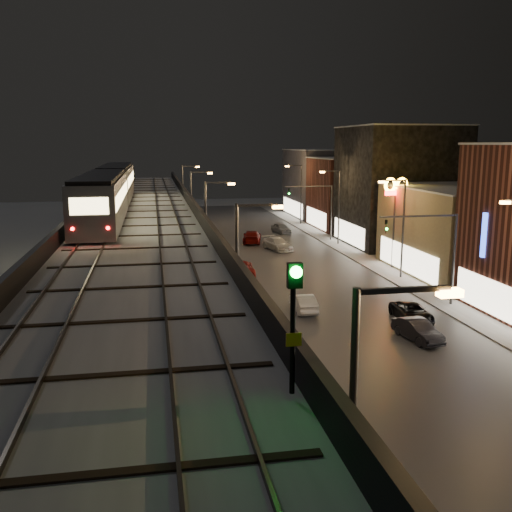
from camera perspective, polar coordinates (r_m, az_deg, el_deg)
ground at (r=20.99m, az=5.97°, el=-24.02°), size 220.00×220.00×0.00m
road_surface at (r=54.28m, az=3.32°, el=-1.67°), size 17.00×120.00×0.06m
sidewalk_right at (r=57.40m, az=13.07°, el=-1.20°), size 4.00×120.00×0.14m
under_viaduct_pavement at (r=52.83m, az=-11.08°, el=-2.23°), size 11.00×120.00×0.06m
elevated_viaduct at (r=48.71m, az=-11.36°, el=3.33°), size 9.00×100.00×6.30m
viaduct_trackbed at (r=48.74m, az=-11.41°, el=4.24°), size 8.40×100.00×0.32m
viaduct_parapet_streetside at (r=48.82m, az=-6.29°, el=4.96°), size 0.30×100.00×1.10m
viaduct_parapet_far at (r=49.00m, az=-16.52°, el=4.59°), size 0.30×100.00×1.10m
building_c at (r=57.00m, az=20.45°, el=2.39°), size 12.20×15.20×8.16m
building_d at (r=70.83m, az=14.03°, el=6.79°), size 12.20×13.20×14.16m
building_e at (r=83.91m, az=10.05°, el=6.21°), size 12.20×12.20×10.16m
building_f at (r=97.08m, az=7.20°, el=7.24°), size 12.20×16.20×11.16m
streetlight_left_0 at (r=14.08m, az=10.60°, el=-18.10°), size 2.57×0.28×9.00m
streetlight_left_1 at (r=30.56m, az=-1.39°, el=-1.77°), size 2.57×0.28×9.00m
streetlight_left_2 at (r=48.14m, az=-4.71°, el=2.96°), size 2.57×0.28×9.00m
streetlight_right_2 at (r=52.61m, az=14.25°, el=3.35°), size 2.56×0.28×9.00m
streetlight_left_3 at (r=65.94m, az=-6.25°, el=5.15°), size 2.57×0.28×9.00m
streetlight_right_3 at (r=69.28m, az=8.11°, el=5.39°), size 2.56×0.28×9.00m
streetlight_left_4 at (r=83.83m, az=-7.14°, el=6.40°), size 2.57×0.28×9.00m
streetlight_right_4 at (r=86.48m, az=4.35°, el=6.60°), size 2.56×0.28×9.00m
traffic_light_rig_a at (r=44.36m, az=17.93°, el=0.78°), size 6.10×0.34×7.00m
traffic_light_rig_b at (r=71.93m, az=6.67°, el=5.04°), size 6.10×0.34×7.00m
subway_train at (r=50.15m, az=-14.33°, el=6.52°), size 2.85×34.73×3.40m
rail_signal at (r=12.26m, az=3.83°, el=-4.63°), size 0.35×0.43×2.99m
car_near_white at (r=41.79m, az=4.77°, el=-4.74°), size 1.49×3.96×1.29m
car_mid_silver at (r=52.47m, az=-1.58°, el=-1.32°), size 2.83×5.46×1.47m
car_mid_dark at (r=70.15m, az=-0.41°, el=1.88°), size 3.14×5.54×1.51m
car_far_white at (r=81.01m, az=-5.87°, el=3.04°), size 2.14×4.32×1.41m
car_onc_silver at (r=37.04m, az=15.86°, el=-7.24°), size 1.94×4.11×1.30m
car_onc_dark at (r=40.85m, az=15.30°, el=-5.53°), size 2.40×4.58×1.23m
car_onc_white at (r=65.45m, az=2.16°, el=1.16°), size 3.24×5.28×1.43m
car_onc_red at (r=77.95m, az=2.52°, el=2.76°), size 2.41×4.31×1.38m
sign_mcdonalds at (r=56.72m, az=13.78°, el=5.80°), size 2.64×0.76×8.91m
sign_carwash at (r=43.73m, az=22.42°, el=1.14°), size 1.41×0.35×7.33m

